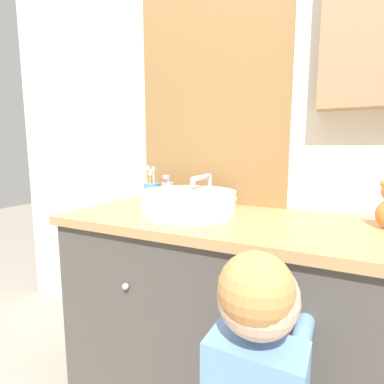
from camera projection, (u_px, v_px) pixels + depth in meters
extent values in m
cube|color=silver|center=(256.00, 108.00, 1.39)|extent=(3.20, 0.06, 2.50)
cube|color=olive|center=(211.00, 84.00, 1.43)|extent=(0.75, 0.02, 1.19)
cube|color=#B2C1CC|center=(210.00, 83.00, 1.43)|extent=(0.69, 0.01, 1.13)
cube|color=#4C4742|center=(229.00, 316.00, 1.23)|extent=(1.30, 0.55, 0.76)
cube|color=tan|center=(231.00, 222.00, 1.17)|extent=(1.34, 0.59, 0.03)
sphere|color=silver|center=(126.00, 286.00, 1.08)|extent=(0.02, 0.02, 0.02)
sphere|color=silver|center=(301.00, 330.00, 0.82)|extent=(0.02, 0.02, 0.02)
cylinder|color=white|center=(188.00, 203.00, 1.23)|extent=(0.39, 0.39, 0.10)
cylinder|color=silver|center=(188.00, 192.00, 1.23)|extent=(0.32, 0.32, 0.01)
cylinder|color=silver|center=(209.00, 191.00, 1.43)|extent=(0.02, 0.02, 0.14)
cylinder|color=silver|center=(202.00, 177.00, 1.34)|extent=(0.02, 0.18, 0.02)
cylinder|color=silver|center=(193.00, 182.00, 1.26)|extent=(0.02, 0.02, 0.02)
sphere|color=white|center=(231.00, 199.00, 1.38)|extent=(0.06, 0.06, 0.06)
cylinder|color=#4C93C6|center=(152.00, 192.00, 1.54)|extent=(0.08, 0.08, 0.09)
cylinder|color=white|center=(154.00, 183.00, 1.53)|extent=(0.01, 0.01, 0.17)
cube|color=white|center=(153.00, 169.00, 1.52)|extent=(0.01, 0.02, 0.02)
cylinder|color=#D6423D|center=(154.00, 183.00, 1.54)|extent=(0.01, 0.01, 0.16)
cube|color=white|center=(153.00, 169.00, 1.53)|extent=(0.01, 0.02, 0.02)
cylinder|color=#3884DB|center=(151.00, 184.00, 1.54)|extent=(0.01, 0.01, 0.15)
cube|color=white|center=(151.00, 171.00, 1.54)|extent=(0.01, 0.02, 0.02)
cylinder|color=orange|center=(148.00, 182.00, 1.53)|extent=(0.01, 0.01, 0.17)
cube|color=white|center=(148.00, 168.00, 1.52)|extent=(0.01, 0.02, 0.02)
cylinder|color=#E5CC4C|center=(151.00, 185.00, 1.52)|extent=(0.01, 0.01, 0.14)
cube|color=white|center=(150.00, 173.00, 1.51)|extent=(0.01, 0.02, 0.02)
cylinder|color=#CCA3BC|center=(168.00, 193.00, 1.50)|extent=(0.06, 0.06, 0.10)
cylinder|color=silver|center=(168.00, 180.00, 1.49)|extent=(0.02, 0.02, 0.02)
cube|color=silver|center=(166.00, 177.00, 1.47)|extent=(0.02, 0.03, 0.02)
sphere|color=beige|center=(258.00, 297.00, 0.62)|extent=(0.17, 0.17, 0.17)
sphere|color=tan|center=(256.00, 290.00, 0.60)|extent=(0.16, 0.16, 0.16)
cylinder|color=#6693D1|center=(303.00, 332.00, 0.77)|extent=(0.05, 0.25, 0.05)
cylinder|color=#E5CC4C|center=(310.00, 296.00, 0.88)|extent=(0.01, 0.05, 0.12)
sphere|color=orange|center=(384.00, 184.00, 1.00)|extent=(0.03, 0.03, 0.03)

